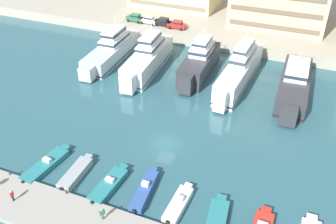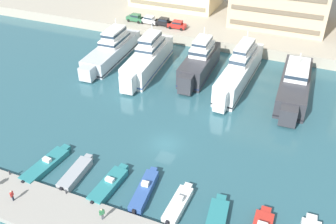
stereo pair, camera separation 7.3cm
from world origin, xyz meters
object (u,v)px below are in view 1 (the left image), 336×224
at_px(yacht_charcoal_mid_left, 199,62).
at_px(car_red_center_left, 177,24).
at_px(motorboat_teal_center_right, 217,218).
at_px(yacht_charcoal_center, 294,84).
at_px(yacht_silver_far_left, 112,49).
at_px(motorboat_teal_mid_left, 109,185).
at_px(motorboat_teal_far_left, 46,165).
at_px(pedestrian_mid_deck, 102,213).
at_px(yacht_white_left, 148,58).
at_px(car_white_left, 149,20).
at_px(pedestrian_far_side, 12,195).
at_px(car_green_far_left, 135,18).
at_px(motorboat_grey_left, 76,173).
at_px(motorboat_blue_center_left, 145,190).
at_px(motorboat_white_center, 179,204).
at_px(yacht_white_center_left, 240,70).
at_px(car_black_mid_left, 163,22).

distance_m(yacht_charcoal_mid_left, car_red_center_left, 17.70).
bearing_deg(motorboat_teal_center_right, yacht_charcoal_center, 82.05).
relative_size(yacht_silver_far_left, motorboat_teal_mid_left, 2.83).
relative_size(yacht_charcoal_center, motorboat_teal_far_left, 2.47).
bearing_deg(motorboat_teal_mid_left, pedestrian_mid_deck, -66.96).
bearing_deg(yacht_white_left, motorboat_teal_center_right, -53.25).
relative_size(motorboat_teal_mid_left, car_white_left, 1.76).
xyz_separation_m(yacht_charcoal_center, pedestrian_far_side, (-27.02, -38.21, -0.39)).
bearing_deg(car_red_center_left, car_green_far_left, 177.80).
bearing_deg(yacht_charcoal_mid_left, pedestrian_mid_deck, -87.85).
bearing_deg(car_white_left, motorboat_grey_left, -76.23).
bearing_deg(car_green_far_left, motorboat_teal_far_left, -77.48).
xyz_separation_m(motorboat_blue_center_left, motorboat_white_center, (4.57, -0.43, -0.05)).
relative_size(motorboat_white_center, car_green_far_left, 1.59).
bearing_deg(motorboat_blue_center_left, yacht_white_center_left, 82.66).
distance_m(motorboat_white_center, car_white_left, 53.60).
height_order(yacht_charcoal_mid_left, car_black_mid_left, yacht_charcoal_mid_left).
bearing_deg(yacht_silver_far_left, car_white_left, 85.61).
xyz_separation_m(yacht_white_left, motorboat_teal_far_left, (-0.64, -30.37, -2.02)).
relative_size(yacht_silver_far_left, motorboat_white_center, 3.15).
distance_m(car_red_center_left, pedestrian_far_side, 53.72).
xyz_separation_m(motorboat_teal_center_right, car_green_far_left, (-33.78, 47.29, 2.75)).
bearing_deg(car_green_far_left, motorboat_blue_center_left, -62.29).
xyz_separation_m(car_black_mid_left, pedestrian_mid_deck, (15.06, -52.56, -1.56)).
distance_m(yacht_white_left, pedestrian_far_side, 37.11).
xyz_separation_m(motorboat_teal_far_left, car_green_far_left, (-10.52, 47.38, 2.79)).
relative_size(car_red_center_left, pedestrian_far_side, 2.65).
height_order(car_white_left, car_red_center_left, same).
distance_m(yacht_charcoal_mid_left, motorboat_blue_center_left, 32.06).
bearing_deg(motorboat_blue_center_left, yacht_charcoal_mid_left, 96.68).
relative_size(motorboat_teal_far_left, car_white_left, 1.99).
xyz_separation_m(yacht_silver_far_left, motorboat_teal_center_right, (31.41, -31.92, -1.59)).
distance_m(yacht_charcoal_center, motorboat_white_center, 32.53).
distance_m(yacht_silver_far_left, yacht_white_center_left, 26.16).
bearing_deg(car_green_far_left, pedestrian_mid_deck, -67.09).
distance_m(motorboat_white_center, car_red_center_left, 50.27).
xyz_separation_m(motorboat_teal_far_left, motorboat_teal_mid_left, (9.53, -0.10, 0.05)).
distance_m(motorboat_teal_center_right, car_black_mid_left, 54.40).
distance_m(motorboat_teal_center_right, car_green_far_left, 58.18).
bearing_deg(motorboat_white_center, yacht_charcoal_center, 73.74).
bearing_deg(yacht_white_center_left, pedestrian_mid_deck, -99.70).
bearing_deg(car_black_mid_left, car_red_center_left, -7.46).
height_order(yacht_white_left, motorboat_white_center, yacht_white_left).
distance_m(motorboat_teal_mid_left, car_red_center_left, 48.08).
height_order(motorboat_grey_left, motorboat_teal_mid_left, motorboat_teal_mid_left).
bearing_deg(motorboat_teal_center_right, yacht_white_left, 126.75).
height_order(yacht_silver_far_left, pedestrian_far_side, yacht_silver_far_left).
height_order(motorboat_teal_center_right, car_white_left, car_white_left).
distance_m(motorboat_blue_center_left, car_black_mid_left, 49.91).
relative_size(motorboat_teal_far_left, car_black_mid_left, 2.02).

